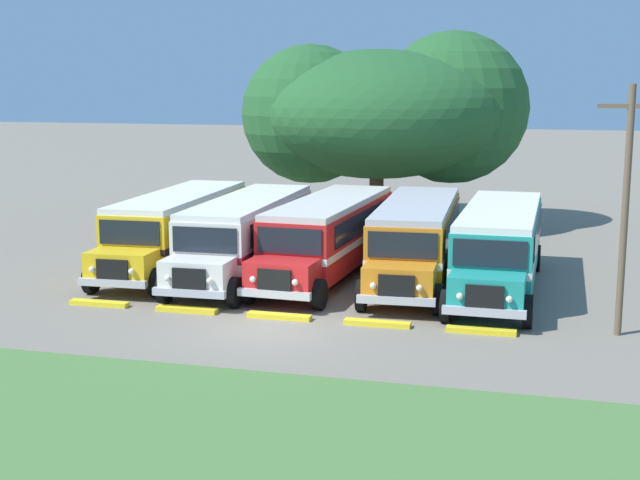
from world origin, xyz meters
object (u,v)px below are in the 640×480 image
(parked_bus_slot_0, at_px, (177,226))
(parked_bus_slot_1, at_px, (247,232))
(utility_pole, at_px, (626,204))
(broad_shade_tree, at_px, (385,113))
(parked_bus_slot_4, at_px, (499,244))
(parked_bus_slot_3, at_px, (416,237))
(parked_bus_slot_2, at_px, (328,233))

(parked_bus_slot_0, bearing_deg, parked_bus_slot_1, 76.19)
(utility_pole, bearing_deg, broad_shade_tree, 120.34)
(parked_bus_slot_4, bearing_deg, parked_bus_slot_1, -89.31)
(parked_bus_slot_4, xyz_separation_m, utility_pole, (3.70, -4.95, 2.21))
(parked_bus_slot_3, bearing_deg, broad_shade_tree, -166.68)
(parked_bus_slot_0, xyz_separation_m, parked_bus_slot_2, (6.09, -0.08, 0.00))
(parked_bus_slot_2, bearing_deg, broad_shade_tree, -176.42)
(parked_bus_slot_3, bearing_deg, parked_bus_slot_4, 74.35)
(parked_bus_slot_1, relative_size, utility_pole, 1.53)
(broad_shade_tree, distance_m, utility_pole, 20.21)
(parked_bus_slot_0, xyz_separation_m, parked_bus_slot_4, (12.35, -0.55, 0.00))
(parked_bus_slot_4, xyz_separation_m, broad_shade_tree, (-6.47, 12.42, 3.99))
(parked_bus_slot_0, distance_m, parked_bus_slot_1, 3.14)
(parked_bus_slot_1, bearing_deg, parked_bus_slot_3, 95.33)
(parked_bus_slot_1, distance_m, parked_bus_slot_3, 6.31)
(parked_bus_slot_3, distance_m, broad_shade_tree, 12.88)
(parked_bus_slot_4, distance_m, utility_pole, 6.57)
(parked_bus_slot_1, bearing_deg, parked_bus_slot_2, 98.86)
(parked_bus_slot_0, distance_m, parked_bus_slot_4, 12.36)
(parked_bus_slot_3, bearing_deg, parked_bus_slot_2, -89.61)
(parked_bus_slot_1, bearing_deg, parked_bus_slot_4, 88.99)
(parked_bus_slot_3, xyz_separation_m, parked_bus_slot_4, (3.01, -0.67, 0.00))
(parked_bus_slot_3, height_order, parked_bus_slot_4, same)
(parked_bus_slot_1, relative_size, broad_shade_tree, 0.80)
(utility_pole, bearing_deg, parked_bus_slot_2, 151.40)
(parked_bus_slot_0, relative_size, broad_shade_tree, 0.80)
(parked_bus_slot_0, height_order, parked_bus_slot_3, same)
(parked_bus_slot_1, relative_size, parked_bus_slot_4, 1.00)
(parked_bus_slot_1, height_order, parked_bus_slot_2, same)
(parked_bus_slot_2, xyz_separation_m, broad_shade_tree, (-0.21, 11.95, 3.99))
(utility_pole, bearing_deg, parked_bus_slot_3, 140.06)
(parked_bus_slot_4, relative_size, utility_pole, 1.53)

